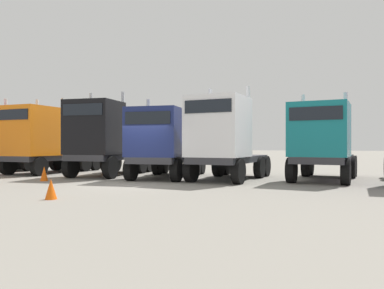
{
  "coord_description": "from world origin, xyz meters",
  "views": [
    {
      "loc": [
        7.26,
        -14.07,
        1.66
      ],
      "look_at": [
        1.27,
        4.55,
        1.67
      ],
      "focal_mm": 35.62,
      "sensor_mm": 36.0,
      "label": 1
    }
  ],
  "objects": [
    {
      "name": "ground",
      "position": [
        0.0,
        0.0,
        0.0
      ],
      "size": [
        200.0,
        200.0,
        0.0
      ],
      "primitive_type": "plane",
      "color": "gray"
    },
    {
      "name": "semi_truck_orange",
      "position": [
        -7.66,
        3.85,
        1.97
      ],
      "size": [
        2.97,
        6.3,
        4.37
      ],
      "rotation": [
        0.0,
        0.0,
        -1.64
      ],
      "color": "#333338",
      "rests_on": "ground"
    },
    {
      "name": "semi_truck_black",
      "position": [
        -3.33,
        3.39,
        2.0
      ],
      "size": [
        2.81,
        6.28,
        4.47
      ],
      "rotation": [
        0.0,
        0.0,
        -1.53
      ],
      "color": "#333338",
      "rests_on": "ground"
    },
    {
      "name": "semi_truck_navy",
      "position": [
        0.22,
        3.0,
        1.77
      ],
      "size": [
        2.86,
        6.09,
        3.96
      ],
      "rotation": [
        0.0,
        0.0,
        -1.52
      ],
      "color": "#333338",
      "rests_on": "ground"
    },
    {
      "name": "semi_truck_white",
      "position": [
        3.27,
        2.91,
        1.99
      ],
      "size": [
        3.25,
        5.95,
        4.39
      ],
      "rotation": [
        0.0,
        0.0,
        -1.7
      ],
      "color": "#333338",
      "rests_on": "ground"
    },
    {
      "name": "semi_truck_teal",
      "position": [
        7.58,
        4.03,
        1.84
      ],
      "size": [
        3.38,
        6.28,
        4.06
      ],
      "rotation": [
        0.0,
        0.0,
        -1.72
      ],
      "color": "#333338",
      "rests_on": "ground"
    },
    {
      "name": "traffic_cone_near",
      "position": [
        -0.36,
        -4.37,
        0.31
      ],
      "size": [
        0.36,
        0.36,
        0.63
      ],
      "primitive_type": "cone",
      "color": "#F2590C",
      "rests_on": "ground"
    },
    {
      "name": "traffic_cone_mid",
      "position": [
        -4.54,
        0.47,
        0.33
      ],
      "size": [
        0.36,
        0.36,
        0.67
      ],
      "primitive_type": "cone",
      "color": "#F2590C",
      "rests_on": "ground"
    }
  ]
}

